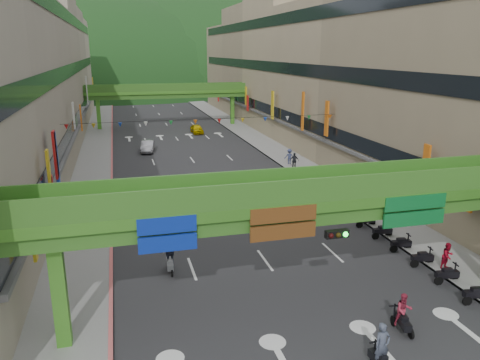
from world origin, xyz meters
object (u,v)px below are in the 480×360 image
object	(u,v)px
car_silver	(148,146)
car_yellow	(197,129)
scooter_rider_mid	(403,313)
pedestrian_red	(447,258)
overpass_near	(330,215)
scooter_rider_near	(382,350)

from	to	relation	value
car_silver	car_yellow	world-z (taller)	car_silver
scooter_rider_mid	car_silver	size ratio (longest dim) A/B	0.45
scooter_rider_mid	pedestrian_red	xyz separation A→B (m)	(6.05, 4.76, -0.19)
overpass_near	car_silver	size ratio (longest dim) A/B	6.60
car_yellow	car_silver	bearing A→B (deg)	-126.93
car_yellow	pedestrian_red	size ratio (longest dim) A/B	2.50
overpass_near	car_silver	xyz separation A→B (m)	(-5.62, 40.53, -4.51)
car_yellow	scooter_rider_near	bearing A→B (deg)	-94.18
scooter_rider_mid	overpass_near	bearing A→B (deg)	142.83
pedestrian_red	overpass_near	bearing A→B (deg)	-175.93
car_silver	car_yellow	xyz separation A→B (m)	(8.26, 11.78, -0.02)
car_silver	pedestrian_red	world-z (taller)	pedestrian_red
scooter_rider_mid	car_yellow	world-z (taller)	scooter_rider_mid
car_silver	scooter_rider_near	bearing A→B (deg)	-73.12
pedestrian_red	car_silver	bearing A→B (deg)	98.54
overpass_near	scooter_rider_near	bearing A→B (deg)	-85.20
overpass_near	scooter_rider_mid	distance (m)	5.51
pedestrian_red	scooter_rider_mid	bearing A→B (deg)	-154.18
scooter_rider_near	scooter_rider_mid	xyz separation A→B (m)	(2.45, 2.24, -0.07)
scooter_rider_near	scooter_rider_mid	bearing A→B (deg)	42.42
scooter_rider_near	pedestrian_red	distance (m)	11.01
pedestrian_red	car_yellow	bearing A→B (deg)	84.76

